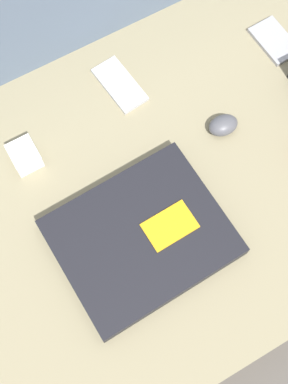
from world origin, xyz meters
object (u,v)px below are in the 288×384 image
at_px(phone_silver, 120,85).
at_px(phone_black, 274,41).
at_px(computer_mouse, 223,125).
at_px(charger_brick, 25,156).
at_px(laptop, 142,237).

relative_size(phone_silver, phone_black, 1.20).
bearing_deg(computer_mouse, charger_brick, 165.99).
relative_size(laptop, computer_mouse, 4.83).
height_order(computer_mouse, phone_black, computer_mouse).
bearing_deg(computer_mouse, phone_silver, 130.38).
relative_size(phone_black, charger_brick, 1.83).
distance_m(phone_silver, phone_black, 0.34).
bearing_deg(phone_black, charger_brick, 176.26).
xyz_separation_m(laptop, computer_mouse, (0.25, 0.12, 0.00)).
bearing_deg(charger_brick, computer_mouse, -19.85).
height_order(computer_mouse, charger_brick, charger_brick).
bearing_deg(charger_brick, phone_silver, 13.13).
relative_size(computer_mouse, phone_black, 0.59).
relative_size(computer_mouse, charger_brick, 1.09).
bearing_deg(charger_brick, phone_black, -1.36).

